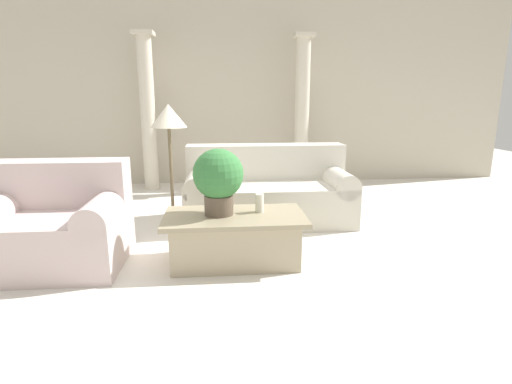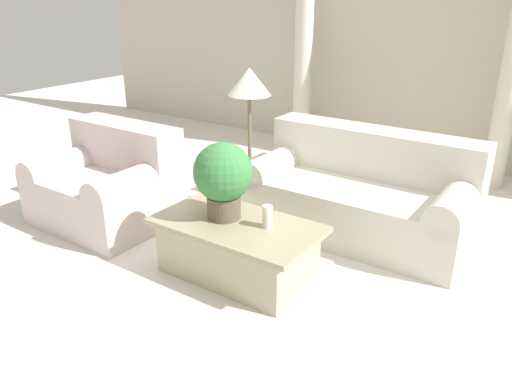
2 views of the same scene
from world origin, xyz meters
The scene contains 10 objects.
ground_plane centered at (0.00, 0.00, 0.00)m, with size 16.00×16.00×0.00m, color silver.
wall_back centered at (0.00, 3.06, 1.60)m, with size 10.00×0.06×3.20m.
sofa_long centered at (0.56, 0.75, 0.35)m, with size 1.91×0.94×0.87m.
loveseat centered at (-1.44, -0.35, 0.36)m, with size 1.17×0.94×0.87m.
coffee_table centered at (0.12, -0.47, 0.22)m, with size 1.22×0.68×0.43m.
potted_plant centered at (-0.01, -0.45, 0.76)m, with size 0.43×0.43×0.57m.
pillar_candle centered at (0.35, -0.41, 0.51)m, with size 0.08×0.08×0.16m.
floor_lamp centered at (-0.54, 0.63, 1.17)m, with size 0.40×0.40×1.36m.
column_left centered at (-1.09, 2.59, 1.22)m, with size 0.32×0.32×2.39m.
column_right centered at (1.33, 2.59, 1.22)m, with size 0.32×0.32×2.39m.
Camera 2 is at (2.09, -3.10, 2.00)m, focal length 35.00 mm.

